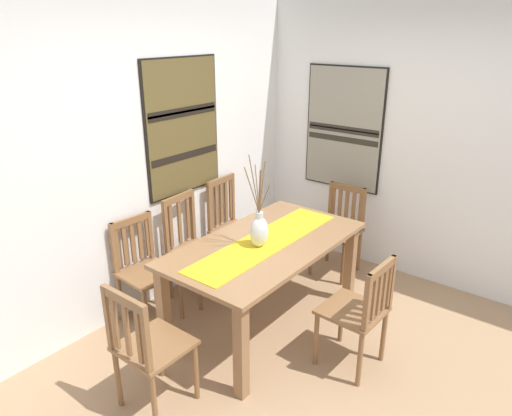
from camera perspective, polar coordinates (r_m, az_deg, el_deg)
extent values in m
cube|color=#A37F5B|center=(3.69, 8.80, -19.40)|extent=(6.40, 6.40, 0.03)
cube|color=white|center=(4.15, -13.07, 6.39)|extent=(6.40, 0.12, 2.70)
cube|color=white|center=(4.66, 21.27, 7.11)|extent=(0.12, 6.40, 2.70)
cube|color=#8E6642|center=(3.76, 1.16, -4.36)|extent=(1.69, 0.92, 0.03)
cube|color=#8E6642|center=(3.25, -1.82, -16.97)|extent=(0.08, 0.08, 0.73)
cube|color=#8E6642|center=(4.34, 11.32, -6.74)|extent=(0.08, 0.08, 0.73)
cube|color=#8E6642|center=(3.69, -11.11, -12.18)|extent=(0.08, 0.08, 0.73)
cube|color=#8E6642|center=(4.68, 3.07, -4.17)|extent=(0.08, 0.08, 0.73)
cube|color=gold|center=(3.75, 1.16, -4.08)|extent=(1.56, 0.36, 0.01)
ellipsoid|color=silver|center=(3.62, 0.38, -2.90)|extent=(0.16, 0.14, 0.25)
cylinder|color=silver|center=(3.57, 0.39, -0.89)|extent=(0.06, 0.06, 0.05)
cylinder|color=brown|center=(3.52, 0.76, 2.56)|extent=(0.09, 0.02, 0.39)
cylinder|color=brown|center=(3.53, 0.14, 2.37)|extent=(0.05, 0.08, 0.36)
cylinder|color=brown|center=(3.42, 0.46, 1.94)|extent=(0.13, 0.11, 0.39)
cylinder|color=brown|center=(3.45, -0.22, 2.85)|extent=(0.11, 0.02, 0.47)
cylinder|color=brown|center=(3.46, 0.99, 1.10)|extent=(0.05, 0.13, 0.26)
cylinder|color=brown|center=(3.50, -0.50, 2.18)|extent=(0.07, 0.10, 0.36)
cube|color=brown|center=(3.22, -12.20, -15.97)|extent=(0.42, 0.42, 0.03)
cylinder|color=brown|center=(3.56, -11.57, -16.50)|extent=(0.04, 0.04, 0.44)
cylinder|color=brown|center=(3.35, -7.29, -19.04)|extent=(0.04, 0.04, 0.44)
cylinder|color=brown|center=(3.40, -16.40, -19.14)|extent=(0.04, 0.04, 0.44)
cylinder|color=brown|center=(3.17, -12.23, -22.11)|extent=(0.04, 0.04, 0.44)
cube|color=brown|center=(3.11, -17.47, -12.51)|extent=(0.04, 0.04, 0.46)
cube|color=brown|center=(2.87, -13.14, -15.27)|extent=(0.04, 0.04, 0.46)
cube|color=brown|center=(2.88, -15.79, -10.60)|extent=(0.03, 0.38, 0.06)
cube|color=brown|center=(3.08, -16.70, -13.22)|extent=(0.02, 0.04, 0.37)
cube|color=brown|center=(3.00, -15.38, -14.08)|extent=(0.02, 0.04, 0.37)
cube|color=brown|center=(2.92, -13.97, -14.97)|extent=(0.02, 0.04, 0.37)
cube|color=brown|center=(3.55, 11.59, -12.04)|extent=(0.44, 0.44, 0.03)
cylinder|color=brown|center=(3.62, 7.30, -15.44)|extent=(0.04, 0.04, 0.44)
cylinder|color=brown|center=(3.88, 10.31, -12.89)|extent=(0.04, 0.04, 0.44)
cylinder|color=brown|center=(3.49, 12.47, -17.51)|extent=(0.04, 0.04, 0.44)
cylinder|color=brown|center=(3.75, 15.19, -14.67)|extent=(0.04, 0.04, 0.44)
cube|color=brown|center=(3.22, 13.28, -11.20)|extent=(0.04, 0.04, 0.42)
cube|color=brown|center=(3.50, 16.06, -8.63)|extent=(0.04, 0.04, 0.42)
cube|color=brown|center=(3.27, 15.03, -7.13)|extent=(0.38, 0.05, 0.06)
cube|color=brown|center=(3.25, 13.49, -11.20)|extent=(0.04, 0.02, 0.33)
cube|color=brown|center=(3.31, 14.11, -10.63)|extent=(0.04, 0.02, 0.33)
cube|color=brown|center=(3.37, 14.71, -10.08)|extent=(0.04, 0.02, 0.33)
cube|color=brown|center=(3.43, 15.28, -9.54)|extent=(0.04, 0.02, 0.33)
cube|color=brown|center=(3.49, 15.84, -9.03)|extent=(0.04, 0.02, 0.33)
cube|color=brown|center=(4.33, -7.21, -5.24)|extent=(0.45, 0.45, 0.03)
cylinder|color=brown|center=(4.46, -3.79, -7.68)|extent=(0.04, 0.04, 0.44)
cylinder|color=brown|center=(4.22, -6.80, -9.60)|extent=(0.04, 0.04, 0.44)
cylinder|color=brown|center=(4.67, -7.32, -6.44)|extent=(0.04, 0.04, 0.44)
cylinder|color=brown|center=(4.44, -10.38, -8.18)|extent=(0.04, 0.04, 0.44)
cube|color=brown|center=(4.47, -7.71, -0.78)|extent=(0.04, 0.04, 0.50)
cube|color=brown|center=(4.23, -10.92, -2.29)|extent=(0.04, 0.04, 0.50)
cube|color=brown|center=(4.27, -9.44, 1.19)|extent=(0.38, 0.06, 0.06)
cube|color=brown|center=(4.43, -8.26, -1.22)|extent=(0.04, 0.02, 0.41)
cube|color=brown|center=(4.35, -9.26, -1.70)|extent=(0.04, 0.02, 0.41)
cube|color=brown|center=(4.27, -10.29, -2.18)|extent=(0.04, 0.02, 0.41)
cube|color=brown|center=(4.77, 9.73, -2.84)|extent=(0.43, 0.43, 0.03)
cylinder|color=brown|center=(4.65, 10.49, -6.73)|extent=(0.04, 0.04, 0.44)
cylinder|color=brown|center=(4.80, 6.64, -5.59)|extent=(0.04, 0.04, 0.44)
cylinder|color=brown|center=(4.94, 12.38, -5.11)|extent=(0.04, 0.04, 0.44)
cylinder|color=brown|center=(5.08, 8.71, -4.09)|extent=(0.04, 0.04, 0.44)
cube|color=brown|center=(4.77, 12.86, -0.11)|extent=(0.04, 0.04, 0.43)
cube|color=brown|center=(4.91, 9.06, 0.80)|extent=(0.04, 0.04, 0.43)
cube|color=brown|center=(4.78, 11.08, 2.40)|extent=(0.04, 0.38, 0.06)
cube|color=brown|center=(4.79, 12.54, -0.21)|extent=(0.02, 0.04, 0.34)
cube|color=brown|center=(4.82, 11.73, -0.01)|extent=(0.02, 0.04, 0.34)
cube|color=brown|center=(4.85, 10.92, 0.18)|extent=(0.02, 0.04, 0.34)
cube|color=brown|center=(4.88, 10.12, 0.38)|extent=(0.02, 0.04, 0.34)
cube|color=brown|center=(4.91, 9.33, 0.57)|extent=(0.02, 0.04, 0.34)
cube|color=brown|center=(4.73, -2.39, -2.75)|extent=(0.44, 0.44, 0.03)
cylinder|color=brown|center=(4.86, 0.65, -5.07)|extent=(0.04, 0.04, 0.44)
cylinder|color=brown|center=(4.60, -1.96, -6.68)|extent=(0.04, 0.04, 0.44)
cylinder|color=brown|center=(5.05, -2.69, -4.00)|extent=(0.04, 0.04, 0.44)
cylinder|color=brown|center=(4.81, -5.37, -5.48)|extent=(0.04, 0.04, 0.44)
cube|color=brown|center=(4.87, -2.89, 1.36)|extent=(0.04, 0.04, 0.51)
cube|color=brown|center=(4.61, -5.68, 0.13)|extent=(0.04, 0.04, 0.51)
cube|color=brown|center=(4.66, -4.32, 3.35)|extent=(0.38, 0.05, 0.06)
cube|color=brown|center=(4.85, -3.09, 1.11)|extent=(0.04, 0.02, 0.42)
cube|color=brown|center=(4.80, -3.66, 0.85)|extent=(0.04, 0.02, 0.42)
cube|color=brown|center=(4.74, -4.24, 0.59)|extent=(0.04, 0.02, 0.42)
cube|color=brown|center=(4.69, -4.83, 0.33)|extent=(0.04, 0.02, 0.42)
cube|color=brown|center=(4.64, -5.44, 0.05)|extent=(0.04, 0.02, 0.42)
cube|color=brown|center=(4.04, -12.90, -7.69)|extent=(0.45, 0.45, 0.03)
cylinder|color=brown|center=(4.13, -9.09, -10.53)|extent=(0.04, 0.04, 0.44)
cylinder|color=brown|center=(3.95, -13.20, -12.44)|extent=(0.04, 0.04, 0.44)
cylinder|color=brown|center=(4.38, -12.14, -8.76)|extent=(0.04, 0.04, 0.44)
cylinder|color=brown|center=(4.21, -16.11, -10.46)|extent=(0.04, 0.04, 0.44)
cube|color=brown|center=(4.17, -12.71, -3.18)|extent=(0.04, 0.04, 0.44)
cube|color=brown|center=(4.00, -16.86, -4.71)|extent=(0.04, 0.04, 0.44)
cube|color=brown|center=(4.01, -14.99, -1.48)|extent=(0.38, 0.06, 0.06)
cube|color=brown|center=(4.17, -13.00, -3.48)|extent=(0.04, 0.02, 0.35)
cube|color=brown|center=(4.13, -13.85, -3.80)|extent=(0.04, 0.02, 0.35)
cube|color=brown|center=(4.09, -14.72, -4.12)|extent=(0.04, 0.02, 0.35)
cube|color=brown|center=(4.05, -15.60, -4.45)|extent=(0.04, 0.02, 0.35)
cube|color=brown|center=(4.02, -16.50, -4.78)|extent=(0.04, 0.02, 0.35)
cube|color=black|center=(4.29, -8.94, 9.68)|extent=(0.86, 0.04, 1.21)
cube|color=brown|center=(4.28, -8.73, 9.65)|extent=(0.83, 0.01, 1.18)
cube|color=black|center=(4.25, -8.80, 11.64)|extent=(0.80, 0.00, 0.05)
cube|color=black|center=(4.33, -8.50, 6.31)|extent=(0.80, 0.00, 0.06)
cube|color=black|center=(4.25, -8.78, 11.23)|extent=(0.80, 0.00, 0.05)
cube|color=black|center=(4.94, 10.62, 9.43)|extent=(0.04, 0.85, 1.24)
cube|color=gray|center=(4.92, 10.50, 9.40)|extent=(0.01, 0.82, 1.21)
cube|color=#2D2823|center=(4.92, 10.45, 9.19)|extent=(0.00, 0.79, 0.04)
cube|color=#2D2823|center=(4.92, 10.48, 9.52)|extent=(0.00, 0.79, 0.04)
cube|color=#2D2823|center=(4.94, 10.39, 8.21)|extent=(0.00, 0.79, 0.06)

